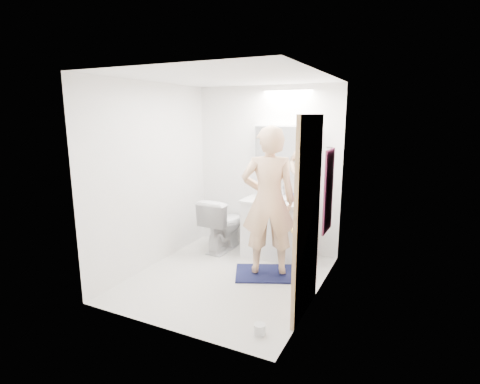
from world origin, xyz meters
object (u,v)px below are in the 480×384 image
Objects in this scene: medicine_cabinet at (285,150)px; soap_bottle_a at (263,189)px; toilet at (223,224)px; vanity_cabinet at (277,229)px; soap_bottle_b at (273,191)px; toothbrush_cup at (296,196)px; toilet_paper_roll at (260,329)px; person at (269,201)px.

soap_bottle_a is at bearing -168.48° from medicine_cabinet.
vanity_cabinet is at bearing -169.35° from toilet.
soap_bottle_a is (-0.29, -0.06, -0.58)m from medicine_cabinet.
vanity_cabinet is at bearing -53.08° from soap_bottle_b.
vanity_cabinet is 10.02× the size of toothbrush_cup.
toilet is 1.16m from toothbrush_cup.
vanity_cabinet is at bearing -143.00° from toothbrush_cup.
medicine_cabinet is 0.62m from soap_bottle_b.
medicine_cabinet is 4.45× the size of soap_bottle_a.
vanity_cabinet is at bearing -28.06° from soap_bottle_a.
soap_bottle_a is at bearing 151.94° from vanity_cabinet.
medicine_cabinet is 5.30× the size of soap_bottle_b.
soap_bottle_b is 2.35m from toilet_paper_roll.
person reaches higher than toilet_paper_roll.
person is at bearing -82.77° from medicine_cabinet.
toothbrush_cup is at bearing 37.00° from vanity_cabinet.
medicine_cabinet is at bearing 104.08° from toilet_paper_roll.
soap_bottle_a reaches higher than vanity_cabinet.
soap_bottle_a reaches higher than soap_bottle_b.
medicine_cabinet is 0.65m from soap_bottle_a.
soap_bottle_b is at bearing 176.71° from toothbrush_cup.
person is 0.83m from toothbrush_cup.
medicine_cabinet is 2.62m from toilet_paper_roll.
vanity_cabinet is 0.49× the size of person.
toothbrush_cup is (0.20, -0.05, -0.64)m from medicine_cabinet.
soap_bottle_b is 1.51× the size of toilet_paper_roll.
person is (0.12, -0.66, 0.57)m from vanity_cabinet.
person is at bearing -63.40° from soap_bottle_a.
toilet_paper_roll is at bearing -75.92° from medicine_cabinet.
soap_bottle_a is (0.53, 0.26, 0.52)m from toilet.
medicine_cabinet is at bearing 11.44° from soap_bottle_b.
toilet is at bearing -153.45° from soap_bottle_a.
medicine_cabinet is 0.48× the size of person.
vanity_cabinet is 2.01m from toilet_paper_roll.
person is at bearing -96.21° from toothbrush_cup.
person is at bearing 108.63° from toilet_paper_roll.
toothbrush_cup reaches higher than toilet.
toilet_paper_roll is (0.68, -2.08, -0.85)m from soap_bottle_b.
toilet is 4.79× the size of soap_bottle_b.
vanity_cabinet is 0.56m from soap_bottle_b.
soap_bottle_a is 0.15m from soap_bottle_b.
person reaches higher than soap_bottle_a.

